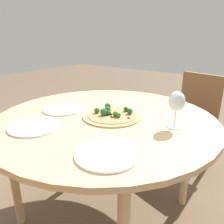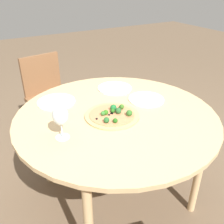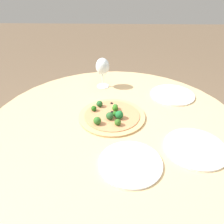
{
  "view_description": "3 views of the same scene",
  "coord_description": "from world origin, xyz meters",
  "px_view_note": "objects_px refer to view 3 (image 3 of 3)",
  "views": [
    {
      "loc": [
        -0.75,
        0.96,
        1.18
      ],
      "look_at": [
        -0.04,
        -0.02,
        0.75
      ],
      "focal_mm": 35.0,
      "sensor_mm": 36.0,
      "label": 1
    },
    {
      "loc": [
        -0.72,
        -1.21,
        1.51
      ],
      "look_at": [
        -0.04,
        -0.02,
        0.75
      ],
      "focal_mm": 40.0,
      "sensor_mm": 36.0,
      "label": 2
    },
    {
      "loc": [
        0.9,
        0.01,
        1.37
      ],
      "look_at": [
        -0.04,
        -0.02,
        0.75
      ],
      "focal_mm": 35.0,
      "sensor_mm": 36.0,
      "label": 3
    }
  ],
  "objects_px": {
    "plate_far": "(195,148)",
    "plate_side": "(130,163)",
    "pizza": "(111,115)",
    "wine_glass": "(103,67)",
    "plate_near": "(172,95)"
  },
  "relations": [
    {
      "from": "wine_glass",
      "to": "plate_far",
      "type": "bearing_deg",
      "value": 36.56
    },
    {
      "from": "wine_glass",
      "to": "plate_far",
      "type": "height_order",
      "value": "wine_glass"
    },
    {
      "from": "pizza",
      "to": "plate_far",
      "type": "distance_m",
      "value": 0.43
    },
    {
      "from": "wine_glass",
      "to": "plate_near",
      "type": "xyz_separation_m",
      "value": [
        0.11,
        0.43,
        -0.13
      ]
    },
    {
      "from": "plate_far",
      "to": "plate_side",
      "type": "distance_m",
      "value": 0.3
    },
    {
      "from": "pizza",
      "to": "wine_glass",
      "type": "bearing_deg",
      "value": -169.36
    },
    {
      "from": "pizza",
      "to": "plate_far",
      "type": "relative_size",
      "value": 1.3
    },
    {
      "from": "pizza",
      "to": "plate_far",
      "type": "bearing_deg",
      "value": 57.95
    },
    {
      "from": "plate_side",
      "to": "wine_glass",
      "type": "bearing_deg",
      "value": -167.45
    },
    {
      "from": "wine_glass",
      "to": "plate_near",
      "type": "relative_size",
      "value": 0.73
    },
    {
      "from": "pizza",
      "to": "wine_glass",
      "type": "relative_size",
      "value": 1.8
    },
    {
      "from": "pizza",
      "to": "wine_glass",
      "type": "distance_m",
      "value": 0.38
    },
    {
      "from": "pizza",
      "to": "plate_side",
      "type": "distance_m",
      "value": 0.34
    },
    {
      "from": "wine_glass",
      "to": "plate_far",
      "type": "relative_size",
      "value": 0.72
    },
    {
      "from": "plate_far",
      "to": "plate_side",
      "type": "relative_size",
      "value": 1.05
    }
  ]
}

